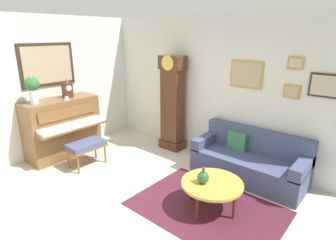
{
  "coord_description": "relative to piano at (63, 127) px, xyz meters",
  "views": [
    {
      "loc": [
        2.84,
        -2.25,
        2.44
      ],
      "look_at": [
        -0.16,
        1.27,
        0.97
      ],
      "focal_mm": 29.16,
      "sensor_mm": 36.0,
      "label": 1
    }
  ],
  "objects": [
    {
      "name": "ground_plane",
      "position": [
        2.23,
        -0.36,
        -0.66
      ],
      "size": [
        6.4,
        6.0,
        0.1
      ],
      "primitive_type": "cube",
      "color": "beige"
    },
    {
      "name": "wall_back",
      "position": [
        2.25,
        2.04,
        0.8
      ],
      "size": [
        5.3,
        0.13,
        2.8
      ],
      "color": "silver",
      "rests_on": "ground_plane"
    },
    {
      "name": "piano",
      "position": [
        0.0,
        0.0,
        0.0
      ],
      "size": [
        0.87,
        1.44,
        1.2
      ],
      "color": "brown",
      "rests_on": "ground_plane"
    },
    {
      "name": "grandfather_clock",
      "position": [
        1.48,
        1.73,
        0.36
      ],
      "size": [
        0.52,
        0.34,
        2.03
      ],
      "color": "#4C2B19",
      "rests_on": "ground_plane"
    },
    {
      "name": "area_rug",
      "position": [
        3.29,
        0.35,
        -0.6
      ],
      "size": [
        2.1,
        1.5,
        0.01
      ],
      "primitive_type": "cube",
      "color": "#4C1E2D",
      "rests_on": "ground_plane"
    },
    {
      "name": "wall_left",
      "position": [
        -0.37,
        -0.35,
        0.8
      ],
      "size": [
        0.13,
        4.9,
        2.8
      ],
      "color": "silver",
      "rests_on": "ground_plane"
    },
    {
      "name": "mantel_clock",
      "position": [
        0.0,
        0.19,
        0.76
      ],
      "size": [
        0.13,
        0.18,
        0.38
      ],
      "color": "#4C2B19",
      "rests_on": "piano"
    },
    {
      "name": "teacup",
      "position": [
        0.16,
        0.07,
        0.62
      ],
      "size": [
        0.12,
        0.12,
        0.06
      ],
      "color": "white",
      "rests_on": "piano"
    },
    {
      "name": "piano_bench",
      "position": [
        0.79,
        0.01,
        -0.2
      ],
      "size": [
        0.42,
        0.7,
        0.48
      ],
      "color": "brown",
      "rests_on": "ground_plane"
    },
    {
      "name": "coffee_table",
      "position": [
        3.33,
        0.39,
        -0.21
      ],
      "size": [
        0.88,
        0.88,
        0.43
      ],
      "color": "gold",
      "rests_on": "ground_plane"
    },
    {
      "name": "couch",
      "position": [
        3.35,
        1.61,
        -0.29
      ],
      "size": [
        1.9,
        0.8,
        0.84
      ],
      "color": "#424C70",
      "rests_on": "ground_plane"
    },
    {
      "name": "flower_vase",
      "position": [
        0.0,
        -0.48,
        0.91
      ],
      "size": [
        0.26,
        0.26,
        0.58
      ],
      "color": "silver",
      "rests_on": "piano"
    },
    {
      "name": "green_jug",
      "position": [
        3.24,
        0.29,
        -0.09
      ],
      "size": [
        0.17,
        0.17,
        0.24
      ],
      "color": "#234C33",
      "rests_on": "coffee_table"
    }
  ]
}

